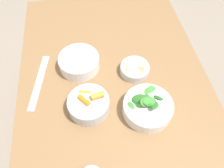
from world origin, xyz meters
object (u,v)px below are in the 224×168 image
Objects in this scene: bowl_greens at (147,107)px; bowl_beans_hotdog at (79,62)px; ruler at (39,82)px; bowl_cookies at (135,69)px; bowl_carrots at (89,104)px.

bowl_beans_hotdog is (0.26, 0.24, -0.00)m from bowl_greens.
bowl_cookies is at bearing -91.21° from ruler.
bowl_greens is 0.46m from ruler.
bowl_beans_hotdog is (0.22, 0.02, -0.00)m from bowl_carrots.
bowl_carrots is 0.26m from bowl_cookies.
ruler is at bearing 51.64° from bowl_carrots.
bowl_cookies is (-0.07, -0.23, -0.01)m from bowl_beans_hotdog.
bowl_greens is at bearing -137.60° from bowl_beans_hotdog.
bowl_greens is at bearing -116.15° from ruler.
bowl_greens is 0.66× the size of ruler.
bowl_carrots is 0.91× the size of bowl_beans_hotdog.
ruler is (0.20, 0.42, -0.03)m from bowl_greens.
bowl_beans_hotdog reaches higher than bowl_cookies.
bowl_cookies is at bearing -54.72° from bowl_carrots.
bowl_greens reaches higher than bowl_cookies.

